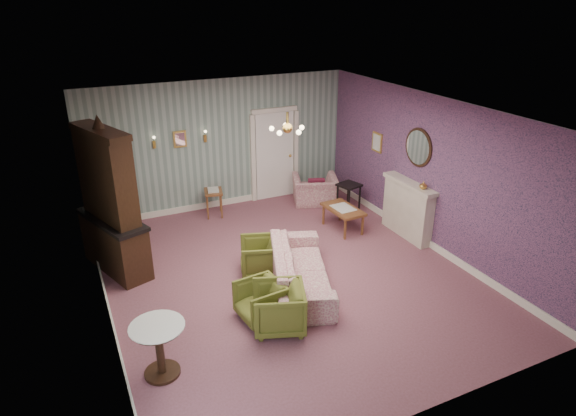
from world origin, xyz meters
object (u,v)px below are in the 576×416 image
fireplace (408,209)px  olive_chair_c (261,255)px  wingback_chair (315,186)px  dresser (108,198)px  coffee_table (343,219)px  side_table_black (348,198)px  olive_chair_a (278,306)px  sofa_chintz (300,263)px  pedestal_table (160,350)px  olive_chair_b (260,299)px

fireplace → olive_chair_c: bearing=-177.8°
wingback_chair → dresser: 4.86m
coffee_table → side_table_black: size_ratio=1.46×
olive_chair_a → sofa_chintz: size_ratio=0.33×
sofa_chintz → dresser: dresser is taller
fireplace → coffee_table: fireplace is taller
olive_chair_a → side_table_black: size_ratio=1.15×
olive_chair_a → fireplace: (3.61, 1.69, 0.20)m
fireplace → pedestal_table: 5.73m
side_table_black → coffee_table: bearing=-128.7°
olive_chair_b → sofa_chintz: 1.10m
olive_chair_a → olive_chair_b: (-0.15, 0.35, -0.05)m
olive_chair_a → coffee_table: (2.59, 2.47, -0.14)m
fireplace → sofa_chintz: bearing=-164.2°
olive_chair_a → fireplace: 3.99m
olive_chair_a → pedestal_table: 1.79m
pedestal_table → sofa_chintz: bearing=23.7°
wingback_chair → dresser: bearing=34.9°
olive_chair_c → fireplace: fireplace is taller
sofa_chintz → side_table_black: size_ratio=3.48×
fireplace → side_table_black: 1.61m
olive_chair_a → dresser: (-1.90, 2.82, 0.99)m
dresser → pedestal_table: (0.12, -3.06, -0.99)m
sofa_chintz → pedestal_table: size_ratio=2.99×
side_table_black → pedestal_table: bearing=-145.1°
olive_chair_b → olive_chair_c: 1.32m
coffee_table → pedestal_table: size_ratio=1.25×
coffee_table → olive_chair_b: bearing=-142.1°
wingback_chair → coffee_table: 1.52m
fireplace → pedestal_table: size_ratio=1.82×
olive_chair_a → pedestal_table: (-1.78, -0.24, 0.00)m
fireplace → side_table_black: size_ratio=2.12×
olive_chair_b → side_table_black: 4.40m
dresser → olive_chair_b: bearing=-74.1°
olive_chair_a → side_table_black: 4.53m
wingback_chair → dresser: dresser is taller
olive_chair_a → olive_chair_b: olive_chair_a is taller
dresser → side_table_black: bearing=-14.9°
pedestal_table → olive_chair_c: bearing=40.0°
olive_chair_c → pedestal_table: 2.80m
wingback_chair → side_table_black: wingback_chair is taller
olive_chair_c → side_table_black: size_ratio=1.09×
dresser → side_table_black: size_ratio=4.15×
olive_chair_a → side_table_black: olive_chair_a is taller
olive_chair_b → wingback_chair: size_ratio=0.66×
pedestal_table → olive_chair_a: bearing=7.6°
olive_chair_c → dresser: bearing=-99.9°
sofa_chintz → pedestal_table: 2.82m
olive_chair_b → sofa_chintz: bearing=113.6°
dresser → coffee_table: 4.63m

